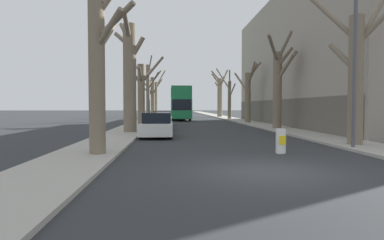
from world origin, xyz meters
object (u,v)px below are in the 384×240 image
object	(u,v)px
parked_car_0	(157,126)
parked_car_2	(162,118)
street_tree_right_2	(248,94)
street_tree_right_4	(220,94)
street_tree_right_3	(229,97)
street_tree_left_4	(153,96)
double_decker_bus	(180,102)
street_tree_right_0	(356,69)
street_tree_left_0	(99,63)
street_tree_right_1	(278,84)
parked_car_1	(160,121)
street_tree_left_2	(141,89)
lamp_post	(353,38)
street_tree_left_3	(148,90)
street_tree_left_1	(130,74)
street_tree_left_5	(156,96)
traffic_bollard	(281,141)

from	to	relation	value
parked_car_0	parked_car_2	xyz separation A→B (m)	(0.00, 12.68, -0.02)
street_tree_right_2	street_tree_right_4	xyz separation A→B (m)	(-0.03, 21.37, 0.66)
street_tree_right_3	parked_car_0	world-z (taller)	street_tree_right_3
street_tree_left_4	street_tree_right_4	bearing A→B (deg)	16.24
street_tree_right_2	double_decker_bus	size ratio (longest dim) A/B	0.60
street_tree_right_4	parked_car_0	bearing A→B (deg)	-103.87
parked_car_0	street_tree_right_0	bearing A→B (deg)	-30.77
street_tree_left_0	street_tree_right_1	distance (m)	17.60
parked_car_1	street_tree_right_2	bearing A→B (deg)	46.21
street_tree_right_4	parked_car_1	bearing A→B (deg)	-106.52
street_tree_left_2	parked_car_1	distance (m)	8.41
street_tree_right_2	lamp_post	xyz separation A→B (m)	(-0.63, -22.60, 1.54)
street_tree_left_3	double_decker_bus	bearing A→B (deg)	32.89
parked_car_1	parked_car_2	xyz separation A→B (m)	(0.00, 6.44, 0.00)
street_tree_left_1	street_tree_left_3	xyz separation A→B (m)	(-0.11, 20.74, -0.12)
street_tree_right_2	street_tree_left_0	bearing A→B (deg)	-114.70
street_tree_right_1	lamp_post	xyz separation A→B (m)	(-0.73, -12.39, 1.18)
street_tree_left_1	street_tree_left_2	size ratio (longest dim) A/B	1.09
parked_car_2	lamp_post	xyz separation A→B (m)	(8.58, -19.42, 4.10)
double_decker_bus	street_tree_left_5	bearing A→B (deg)	102.67
parked_car_2	street_tree_left_2	bearing A→B (deg)	151.41
street_tree_right_2	lamp_post	distance (m)	22.66
street_tree_right_4	parked_car_1	size ratio (longest dim) A/B	1.82
street_tree_left_5	parked_car_2	distance (m)	32.71
street_tree_left_3	double_decker_bus	distance (m)	5.25
street_tree_right_4	lamp_post	xyz separation A→B (m)	(-0.61, -43.97, 0.87)
double_decker_bus	traffic_bollard	world-z (taller)	double_decker_bus
street_tree_left_0	parked_car_0	world-z (taller)	street_tree_left_0
street_tree_right_3	lamp_post	world-z (taller)	lamp_post
double_decker_bus	parked_car_0	world-z (taller)	double_decker_bus
street_tree_left_2	double_decker_bus	world-z (taller)	street_tree_left_2
street_tree_left_0	parked_car_0	bearing A→B (deg)	77.57
parked_car_1	traffic_bollard	xyz separation A→B (m)	(5.23, -13.86, -0.18)
street_tree_left_0	parked_car_1	bearing A→B (deg)	82.93
street_tree_left_3	street_tree_right_0	bearing A→B (deg)	-68.50
street_tree_left_3	street_tree_right_1	bearing A→B (deg)	-57.50
street_tree_right_1	traffic_bollard	world-z (taller)	street_tree_right_1
street_tree_left_4	double_decker_bus	size ratio (longest dim) A/B	0.67
street_tree_left_0	lamp_post	world-z (taller)	lamp_post
street_tree_left_2	street_tree_right_4	size ratio (longest dim) A/B	0.87
street_tree_left_3	parked_car_2	xyz separation A→B (m)	(2.07, -10.84, -3.30)
parked_car_2	street_tree_left_4	bearing A→B (deg)	95.60
parked_car_1	parked_car_2	bearing A→B (deg)	90.00
street_tree_right_0	street_tree_right_2	xyz separation A→B (m)	(-0.18, 21.45, -0.32)
street_tree_right_1	parked_car_1	bearing A→B (deg)	176.34
street_tree_right_0	street_tree_right_3	distance (m)	32.57
street_tree_left_5	street_tree_right_1	bearing A→B (deg)	-73.90
parked_car_0	parked_car_1	bearing A→B (deg)	90.00
street_tree_right_1	street_tree_right_3	bearing A→B (deg)	90.65
street_tree_left_2	street_tree_left_5	bearing A→B (deg)	89.95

